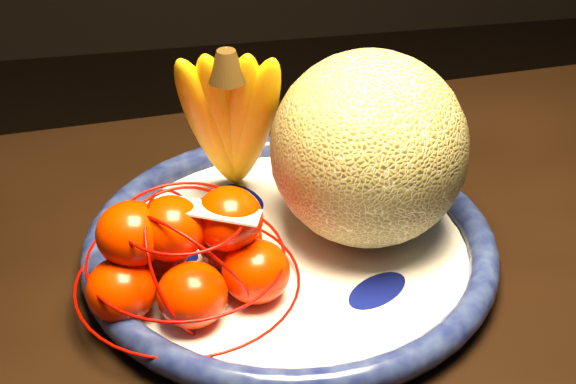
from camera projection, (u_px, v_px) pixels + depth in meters
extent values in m
cylinder|color=black|center=(561.00, 314.00, 1.32)|extent=(0.06, 0.06, 0.69)
cylinder|color=white|center=(290.00, 255.00, 0.81)|extent=(0.34, 0.34, 0.01)
torus|color=#030737|center=(290.00, 245.00, 0.80)|extent=(0.38, 0.38, 0.03)
cylinder|color=white|center=(290.00, 259.00, 0.81)|extent=(0.17, 0.17, 0.01)
ellipsoid|color=#070E56|center=(377.00, 290.00, 0.75)|extent=(0.14, 0.12, 0.00)
ellipsoid|color=#070E56|center=(243.00, 198.00, 0.87)|extent=(0.11, 0.13, 0.00)
ellipsoid|color=#070E56|center=(170.00, 261.00, 0.79)|extent=(0.11, 0.07, 0.00)
sphere|color=olive|center=(369.00, 149.00, 0.78)|extent=(0.18, 0.18, 0.18)
ellipsoid|color=#F0B210|center=(211.00, 118.00, 0.82)|extent=(0.10, 0.11, 0.18)
ellipsoid|color=#F0B210|center=(222.00, 117.00, 0.82)|extent=(0.08, 0.11, 0.19)
ellipsoid|color=#F0B210|center=(231.00, 114.00, 0.82)|extent=(0.05, 0.10, 0.19)
ellipsoid|color=#F0B210|center=(241.00, 117.00, 0.82)|extent=(0.05, 0.11, 0.19)
ellipsoid|color=#F0B210|center=(252.00, 118.00, 0.82)|extent=(0.08, 0.12, 0.18)
cone|color=black|center=(228.00, 33.00, 0.77)|extent=(0.03, 0.03, 0.03)
ellipsoid|color=#FF2600|center=(121.00, 290.00, 0.72)|extent=(0.06, 0.06, 0.05)
ellipsoid|color=#FF2600|center=(192.00, 295.00, 0.71)|extent=(0.06, 0.06, 0.05)
ellipsoid|color=#FF2600|center=(256.00, 272.00, 0.74)|extent=(0.06, 0.06, 0.05)
ellipsoid|color=#FF2600|center=(157.00, 246.00, 0.76)|extent=(0.06, 0.06, 0.05)
ellipsoid|color=#FF2600|center=(230.00, 239.00, 0.77)|extent=(0.06, 0.06, 0.05)
ellipsoid|color=#FF2600|center=(171.00, 228.00, 0.72)|extent=(0.06, 0.06, 0.05)
ellipsoid|color=#FF2600|center=(229.00, 219.00, 0.73)|extent=(0.06, 0.06, 0.05)
ellipsoid|color=#FF2600|center=(131.00, 234.00, 0.71)|extent=(0.06, 0.06, 0.05)
torus|color=#A00400|center=(188.00, 280.00, 0.75)|extent=(0.21, 0.21, 0.00)
torus|color=#A00400|center=(186.00, 256.00, 0.73)|extent=(0.18, 0.18, 0.00)
torus|color=#A00400|center=(183.00, 217.00, 0.71)|extent=(0.11, 0.11, 0.00)
torus|color=#A00400|center=(186.00, 262.00, 0.74)|extent=(0.14, 0.09, 0.12)
torus|color=#A00400|center=(186.00, 262.00, 0.74)|extent=(0.09, 0.14, 0.12)
torus|color=#A00400|center=(186.00, 262.00, 0.74)|extent=(0.13, 0.13, 0.12)
cube|color=white|center=(216.00, 211.00, 0.71)|extent=(0.08, 0.05, 0.01)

